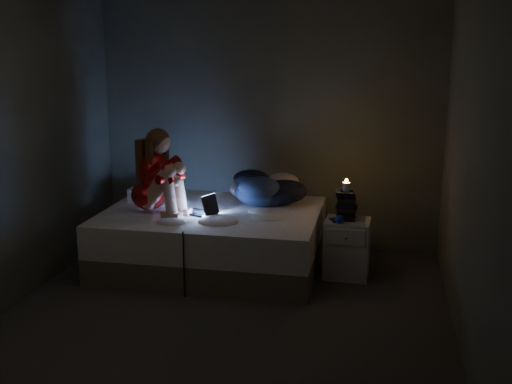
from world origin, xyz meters
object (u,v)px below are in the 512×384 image
(woman, at_px, (148,170))
(laptop, at_px, (199,203))
(phone, at_px, (335,220))
(bed, at_px, (213,238))
(candle, at_px, (346,187))
(nightstand, at_px, (347,248))

(woman, distance_m, laptop, 0.58)
(phone, bearing_deg, bed, 153.29)
(bed, relative_size, phone, 14.79)
(bed, xyz_separation_m, candle, (1.28, 0.04, 0.57))
(woman, xyz_separation_m, laptop, (0.49, 0.03, -0.31))
(bed, height_order, laptop, laptop)
(woman, height_order, laptop, woman)
(bed, distance_m, candle, 1.41)
(woman, distance_m, phone, 1.82)
(woman, xyz_separation_m, phone, (1.77, 0.11, -0.43))
(laptop, distance_m, nightstand, 1.46)
(candle, bearing_deg, woman, -173.41)
(candle, distance_m, phone, 0.33)
(bed, xyz_separation_m, nightstand, (1.31, -0.01, -0.01))
(bed, relative_size, candle, 25.88)
(nightstand, height_order, phone, phone)
(bed, bearing_deg, nightstand, -0.51)
(bed, height_order, nightstand, bed)
(laptop, bearing_deg, woman, -155.02)
(laptop, height_order, nightstand, laptop)
(woman, bearing_deg, laptop, 19.90)
(candle, relative_size, phone, 0.57)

